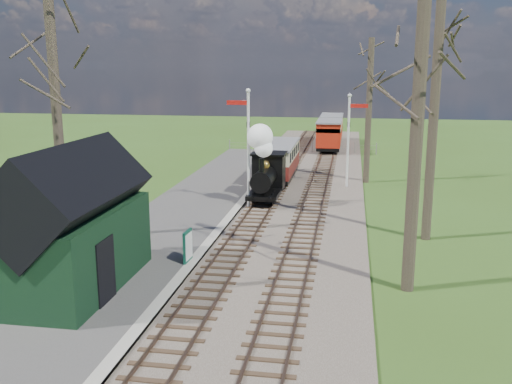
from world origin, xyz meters
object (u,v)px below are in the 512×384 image
bench (113,268)px  sign_board (188,246)px  person (119,259)px  coach (280,159)px  semaphore_near (247,140)px  station_shed (73,226)px  semaphore_far (350,134)px  locomotive (266,167)px  red_carriage_b (332,128)px  red_carriage_a (329,134)px

bench → sign_board: bearing=45.4°
bench → person: size_ratio=1.03×
coach → bench: size_ratio=4.83×
semaphore_near → bench: 11.80m
station_shed → semaphore_far: bearing=64.3°
sign_board → locomotive: bearing=82.6°
semaphore_far → bench: semaphore_far is taller
sign_board → station_shed: bearing=-134.6°
station_shed → locomotive: bearing=72.2°
station_shed → locomotive: station_shed is taller
locomotive → semaphore_far: bearing=46.5°
sign_board → red_carriage_b: bearing=83.6°
station_shed → red_carriage_b: (6.90, 38.39, -0.75)m
coach → person: bearing=-99.7°
bench → person: 0.38m
red_carriage_b → bench: size_ratio=3.68×
locomotive → bench: bearing=-105.2°
locomotive → sign_board: locomotive is taller
semaphore_far → red_carriage_a: size_ratio=1.10×
semaphore_near → red_carriage_a: bearing=80.8°
station_shed → semaphore_far: semaphore_far is taller
coach → semaphore_far: bearing=-18.2°
person → semaphore_far: bearing=-42.9°
coach → red_carriage_a: red_carriage_a is taller
semaphore_near → coach: bearing=84.1°
bench → person: bearing=3.5°
locomotive → red_carriage_a: locomotive is taller
bench → red_carriage_b: bearing=80.9°
semaphore_near → sign_board: semaphore_near is taller
coach → person: size_ratio=4.97×
station_shed → red_carriage_b: station_shed is taller
red_carriage_b → person: (-5.78, -37.46, -0.63)m
red_carriage_a → red_carriage_b: bearing=90.0°
station_shed → person: station_shed is taller
locomotive → red_carriage_b: (2.61, 25.01, -0.46)m
red_carriage_a → semaphore_near: bearing=-99.2°
semaphore_near → red_carriage_b: bearing=82.7°
coach → person: coach is taller
red_carriage_b → station_shed: bearing=-100.2°
red_carriage_a → sign_board: 30.17m
semaphore_near → bench: bearing=-103.4°
red_carriage_b → semaphore_near: bearing=-97.3°
locomotive → red_carriage_a: 19.69m
station_shed → red_carriage_a: size_ratio=1.22×
station_shed → locomotive: size_ratio=1.48×
semaphore_far → station_shed: bearing=-115.7°
station_shed → semaphore_far: 20.01m
sign_board → person: size_ratio=0.87×
person → red_carriage_a: bearing=-29.3°
station_shed → red_carriage_b: 39.01m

